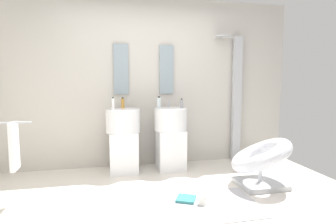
% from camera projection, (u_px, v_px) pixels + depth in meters
% --- Properties ---
extents(ground_plane, '(4.80, 3.60, 0.04)m').
position_uv_depth(ground_plane, '(165.00, 209.00, 2.94)').
color(ground_plane, silver).
extents(rear_partition, '(4.80, 0.10, 2.60)m').
position_uv_depth(rear_partition, '(144.00, 83.00, 4.40)').
color(rear_partition, beige).
rests_on(rear_partition, ground_plane).
extents(pedestal_sink_left, '(0.49, 0.49, 1.03)m').
position_uv_depth(pedestal_sink_left, '(123.00, 138.00, 4.05)').
color(pedestal_sink_left, white).
rests_on(pedestal_sink_left, ground_plane).
extents(pedestal_sink_right, '(0.49, 0.49, 1.03)m').
position_uv_depth(pedestal_sink_right, '(171.00, 136.00, 4.20)').
color(pedestal_sink_right, white).
rests_on(pedestal_sink_right, ground_plane).
extents(vanity_mirror_left, '(0.22, 0.03, 0.75)m').
position_uv_depth(vanity_mirror_left, '(121.00, 69.00, 4.23)').
color(vanity_mirror_left, '#8C9EA8').
extents(vanity_mirror_right, '(0.22, 0.03, 0.75)m').
position_uv_depth(vanity_mirror_right, '(166.00, 70.00, 4.38)').
color(vanity_mirror_right, '#8C9EA8').
extents(shower_column, '(0.49, 0.24, 2.05)m').
position_uv_depth(shower_column, '(236.00, 96.00, 4.63)').
color(shower_column, '#B7BABF').
rests_on(shower_column, ground_plane).
extents(lounge_chair, '(1.04, 1.04, 0.65)m').
position_uv_depth(lounge_chair, '(261.00, 159.00, 3.51)').
color(lounge_chair, '#B7BABF').
rests_on(lounge_chair, ground_plane).
extents(towel_rack, '(0.37, 0.22, 0.95)m').
position_uv_depth(towel_rack, '(11.00, 149.00, 2.89)').
color(towel_rack, '#B7BABF').
rests_on(towel_rack, ground_plane).
extents(area_rug, '(1.05, 0.79, 0.01)m').
position_uv_depth(area_rug, '(209.00, 205.00, 2.98)').
color(area_rug, '#B2B2B7').
rests_on(area_rug, ground_plane).
extents(magazine_teal, '(0.27, 0.27, 0.03)m').
position_uv_depth(magazine_teal, '(186.00, 199.00, 3.10)').
color(magazine_teal, teal).
rests_on(magazine_teal, area_rug).
extents(coffee_mug, '(0.09, 0.09, 0.10)m').
position_uv_depth(coffee_mug, '(203.00, 200.00, 2.99)').
color(coffee_mug, white).
rests_on(coffee_mug, area_rug).
extents(soap_bottle_white, '(0.04, 0.04, 0.18)m').
position_uv_depth(soap_bottle_white, '(113.00, 104.00, 3.86)').
color(soap_bottle_white, white).
rests_on(soap_bottle_white, pedestal_sink_left).
extents(soap_bottle_grey, '(0.05, 0.05, 0.14)m').
position_uv_depth(soap_bottle_grey, '(182.00, 104.00, 4.13)').
color(soap_bottle_grey, '#99999E').
rests_on(soap_bottle_grey, pedestal_sink_right).
extents(soap_bottle_amber, '(0.05, 0.05, 0.16)m').
position_uv_depth(soap_bottle_amber, '(123.00, 103.00, 4.11)').
color(soap_bottle_amber, '#C68C38').
rests_on(soap_bottle_amber, pedestal_sink_left).
extents(soap_bottle_clear, '(0.06, 0.06, 0.17)m').
position_uv_depth(soap_bottle_clear, '(159.00, 103.00, 4.14)').
color(soap_bottle_clear, silver).
rests_on(soap_bottle_clear, pedestal_sink_right).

